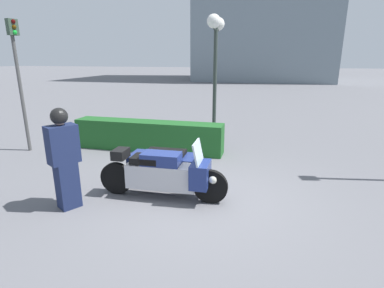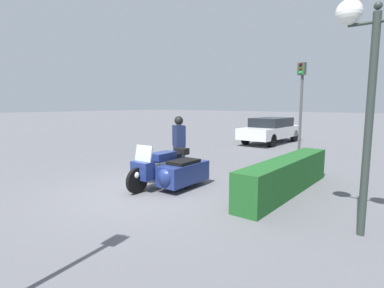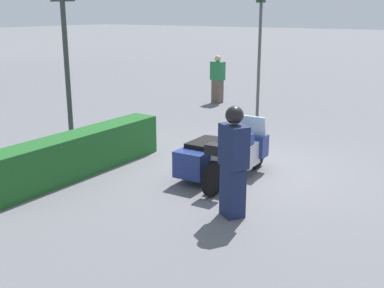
{
  "view_description": "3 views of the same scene",
  "coord_description": "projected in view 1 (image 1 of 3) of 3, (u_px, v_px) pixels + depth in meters",
  "views": [
    {
      "loc": [
        1.17,
        -5.04,
        2.56
      ],
      "look_at": [
        -0.15,
        0.19,
        1.0
      ],
      "focal_mm": 28.0,
      "sensor_mm": 36.0,
      "label": 1
    },
    {
      "loc": [
        4.93,
        5.32,
        2.15
      ],
      "look_at": [
        -1.6,
        0.08,
        1.03
      ],
      "focal_mm": 28.0,
      "sensor_mm": 36.0,
      "label": 2
    },
    {
      "loc": [
        -8.39,
        -4.29,
        3.16
      ],
      "look_at": [
        -1.47,
        0.33,
        0.85
      ],
      "focal_mm": 45.0,
      "sensor_mm": 36.0,
      "label": 3
    }
  ],
  "objects": [
    {
      "name": "police_motorcycle",
      "position": [
        169.0,
        169.0,
        5.87
      ],
      "size": [
        2.47,
        1.19,
        1.15
      ],
      "rotation": [
        0.0,
        0.0,
        0.03
      ],
      "color": "black",
      "rests_on": "ground"
    },
    {
      "name": "ground_plane",
      "position": [
        197.0,
        198.0,
        5.68
      ],
      "size": [
        160.0,
        160.0,
        0.0
      ],
      "primitive_type": "plane",
      "color": "slate"
    },
    {
      "name": "officer_rider",
      "position": [
        64.0,
        157.0,
        5.1
      ],
      "size": [
        0.5,
        0.57,
        1.78
      ],
      "rotation": [
        0.0,
        0.0,
        2.6
      ],
      "color": "#192347",
      "rests_on": "ground"
    },
    {
      "name": "hedge_bush_curbside",
      "position": [
        148.0,
        136.0,
        8.52
      ],
      "size": [
        4.28,
        0.61,
        0.84
      ],
      "primitive_type": "cube",
      "color": "#1E5623",
      "rests_on": "ground"
    },
    {
      "name": "traffic_light_far",
      "position": [
        18.0,
        68.0,
        7.97
      ],
      "size": [
        0.22,
        0.29,
        3.52
      ],
      "rotation": [
        0.0,
        0.0,
        -0.23
      ],
      "color": "#4C4C4C",
      "rests_on": "ground"
    },
    {
      "name": "twin_lamp_post",
      "position": [
        216.0,
        40.0,
        9.18
      ],
      "size": [
        0.41,
        1.19,
        3.79
      ],
      "color": "#2D3833",
      "rests_on": "ground"
    }
  ]
}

